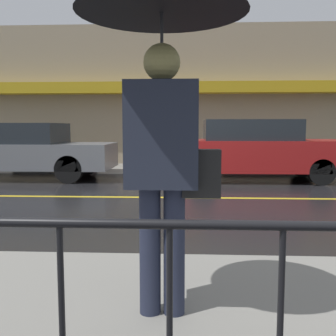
# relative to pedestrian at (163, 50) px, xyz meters

# --- Properties ---
(ground_plane) EXTENTS (80.00, 80.00, 0.00)m
(ground_plane) POSITION_rel_pedestrian_xyz_m (-0.11, 4.99, -1.82)
(ground_plane) COLOR black
(sidewalk_near) EXTENTS (28.00, 2.54, 0.14)m
(sidewalk_near) POSITION_rel_pedestrian_xyz_m (-0.11, -0.07, -1.75)
(sidewalk_near) COLOR gray
(sidewalk_near) RESTS_ON ground_plane
(sidewalk_far) EXTENTS (28.00, 1.72, 0.14)m
(sidewalk_far) POSITION_rel_pedestrian_xyz_m (-0.11, 9.64, -1.75)
(sidewalk_far) COLOR gray
(sidewalk_far) RESTS_ON ground_plane
(lane_marking) EXTENTS (25.20, 0.12, 0.01)m
(lane_marking) POSITION_rel_pedestrian_xyz_m (-0.11, 4.99, -1.82)
(lane_marking) COLOR gold
(lane_marking) RESTS_ON ground_plane
(building_storefront) EXTENTS (28.00, 0.85, 4.66)m
(building_storefront) POSITION_rel_pedestrian_xyz_m (-0.11, 10.62, 0.53)
(building_storefront) COLOR gray
(building_storefront) RESTS_ON ground_plane
(railing_foreground) EXTENTS (12.00, 0.04, 0.88)m
(railing_foreground) POSITION_rel_pedestrian_xyz_m (-0.11, -1.09, -1.12)
(railing_foreground) COLOR black
(railing_foreground) RESTS_ON sidewalk_near
(pedestrian) EXTENTS (1.06, 1.06, 2.14)m
(pedestrian) POSITION_rel_pedestrian_xyz_m (0.00, 0.00, 0.00)
(pedestrian) COLOR #23283D
(pedestrian) RESTS_ON sidewalk_near
(car_grey) EXTENTS (4.72, 1.79, 1.45)m
(car_grey) POSITION_rel_pedestrian_xyz_m (-4.22, 7.60, -1.07)
(car_grey) COLOR slate
(car_grey) RESTS_ON ground_plane
(car_red) EXTENTS (4.43, 1.79, 1.54)m
(car_red) POSITION_rel_pedestrian_xyz_m (1.86, 7.60, -1.05)
(car_red) COLOR maroon
(car_red) RESTS_ON ground_plane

